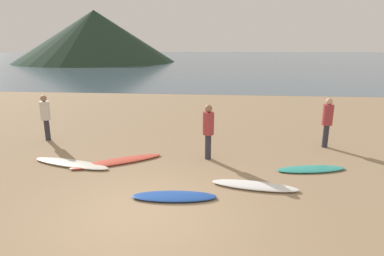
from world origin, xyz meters
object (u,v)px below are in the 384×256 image
(surfboard_2, at_px, (174,196))
(person_0, at_px, (327,119))
(surfboard_1, at_px, (118,161))
(surfboard_0, at_px, (71,163))
(surfboard_3, at_px, (255,186))
(person_2, at_px, (45,114))
(surfboard_4, at_px, (311,169))
(person_1, at_px, (208,128))

(surfboard_2, relative_size, person_0, 1.16)
(surfboard_1, height_order, person_0, person_0)
(surfboard_0, bearing_deg, surfboard_2, -13.82)
(surfboard_3, bearing_deg, person_2, 163.78)
(surfboard_0, relative_size, person_0, 1.50)
(surfboard_1, height_order, surfboard_4, surfboard_1)
(surfboard_4, height_order, person_1, person_1)
(surfboard_1, distance_m, person_1, 2.83)
(surfboard_2, distance_m, person_0, 6.16)
(surfboard_0, distance_m, person_2, 3.09)
(surfboard_0, relative_size, surfboard_3, 1.20)
(surfboard_2, bearing_deg, person_1, 71.68)
(person_1, bearing_deg, surfboard_2, -93.18)
(surfboard_0, distance_m, surfboard_4, 6.75)
(person_1, relative_size, person_2, 1.02)
(surfboard_3, relative_size, person_2, 1.28)
(surfboard_0, xyz_separation_m, surfboard_2, (3.25, -1.74, -0.00))
(surfboard_3, relative_size, person_1, 1.26)
(surfboard_0, xyz_separation_m, surfboard_1, (1.28, 0.30, -0.00))
(person_1, bearing_deg, surfboard_1, -156.99)
(person_0, bearing_deg, surfboard_3, -6.45)
(surfboard_4, bearing_deg, surfboard_2, -161.93)
(surfboard_3, height_order, person_1, person_1)
(surfboard_0, distance_m, person_1, 4.08)
(person_0, relative_size, person_2, 1.02)
(surfboard_3, bearing_deg, person_0, 60.85)
(surfboard_0, height_order, surfboard_2, surfboard_0)
(surfboard_1, distance_m, person_0, 6.84)
(surfboard_1, distance_m, surfboard_4, 5.47)
(surfboard_2, distance_m, surfboard_3, 2.00)
(surfboard_1, height_order, person_1, person_1)
(surfboard_4, distance_m, person_0, 2.53)
(person_0, xyz_separation_m, person_1, (-3.84, -1.50, -0.00))
(person_1, xyz_separation_m, person_2, (-5.80, 1.37, -0.02))
(person_1, bearing_deg, person_0, 31.77)
(person_0, relative_size, person_1, 1.00)
(person_1, bearing_deg, surfboard_3, -46.56)
(surfboard_4, bearing_deg, surfboard_3, -154.33)
(surfboard_1, bearing_deg, surfboard_4, -32.44)
(surfboard_2, bearing_deg, surfboard_4, 24.82)
(person_1, bearing_deg, person_2, 177.17)
(surfboard_3, xyz_separation_m, surfboard_4, (1.64, 1.24, -0.01))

